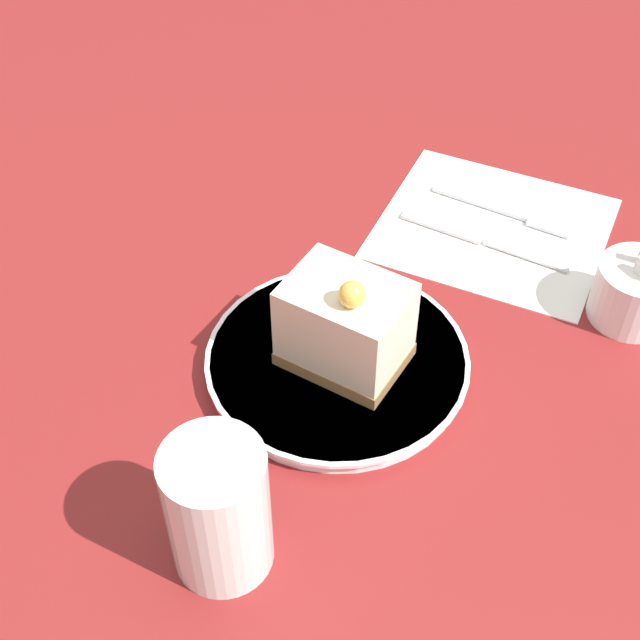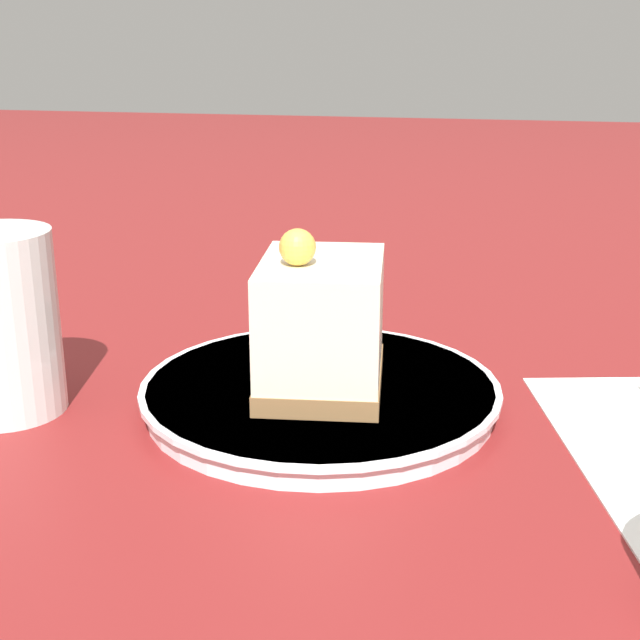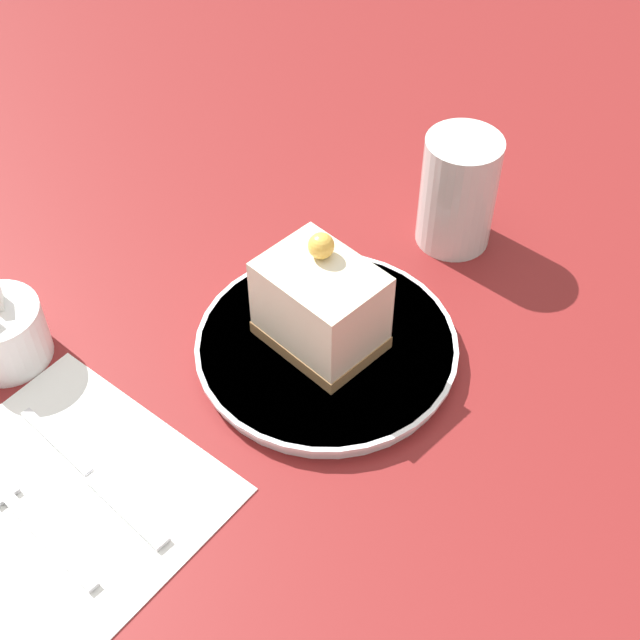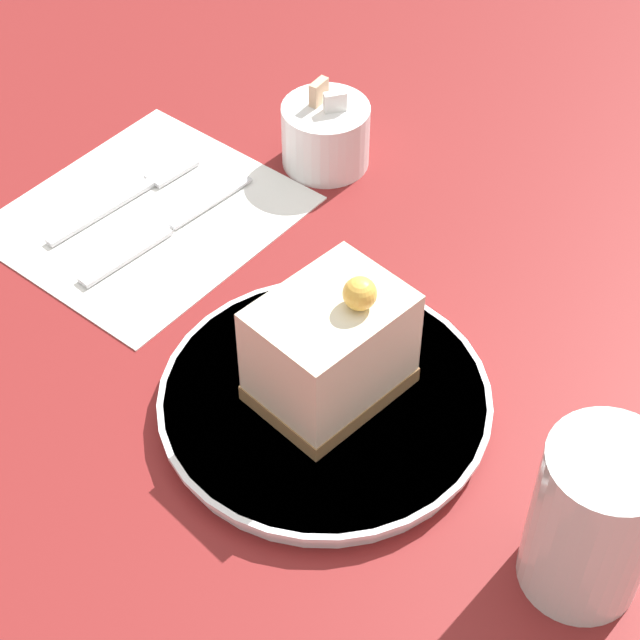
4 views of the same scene
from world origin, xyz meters
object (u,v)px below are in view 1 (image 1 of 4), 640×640
(sugar_bowl, at_px, (635,292))
(cake_slice, at_px, (345,325))
(fork, at_px, (514,213))
(knife, at_px, (470,236))
(plate, at_px, (337,362))
(drinking_glass, at_px, (218,510))

(sugar_bowl, bearing_deg, cake_slice, -37.58)
(fork, xyz_separation_m, knife, (0.06, -0.02, -0.00))
(plate, height_order, sugar_bowl, sugar_bowl)
(drinking_glass, bearing_deg, knife, -174.38)
(cake_slice, bearing_deg, drinking_glass, 4.06)
(sugar_bowl, bearing_deg, drinking_glass, -17.54)
(fork, xyz_separation_m, drinking_glass, (0.50, 0.02, 0.06))
(plate, xyz_separation_m, drinking_glass, (0.21, 0.04, 0.05))
(cake_slice, distance_m, drinking_glass, 0.21)
(sugar_bowl, xyz_separation_m, drinking_glass, (0.44, -0.14, 0.03))
(plate, relative_size, knife, 1.32)
(cake_slice, xyz_separation_m, drinking_glass, (0.21, 0.04, -0.00))
(cake_slice, xyz_separation_m, knife, (-0.23, -0.00, -0.06))
(cake_slice, xyz_separation_m, sugar_bowl, (-0.23, 0.18, -0.03))
(cake_slice, relative_size, sugar_bowl, 1.39)
(cake_slice, bearing_deg, knife, 174.81)
(plate, bearing_deg, knife, 179.61)
(plate, bearing_deg, fork, 176.09)
(cake_slice, distance_m, knife, 0.24)
(plate, distance_m, drinking_glass, 0.22)
(plate, distance_m, knife, 0.23)
(plate, xyz_separation_m, fork, (-0.30, 0.02, -0.01))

